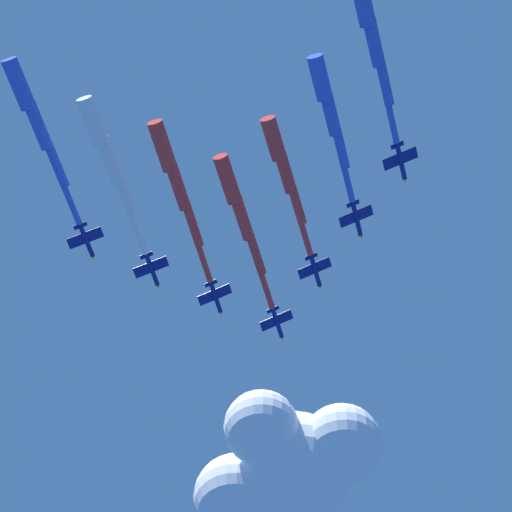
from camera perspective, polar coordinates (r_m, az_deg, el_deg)
name	(u,v)px	position (r m, az deg, el deg)	size (l,w,h in m)	color
jet_lead	(242,218)	(186.91, -0.99, 2.67)	(14.63, 50.71, 4.43)	navy
jet_port_inner	(178,187)	(184.39, -5.50, 4.82)	(15.71, 50.79, 4.52)	navy
jet_starboard_inner	(286,175)	(183.69, 2.10, 5.73)	(13.31, 44.96, 4.42)	navy
jet_port_mid	(110,162)	(184.39, -10.21, 6.51)	(14.87, 48.70, 4.42)	navy
jet_starboard_mid	(331,116)	(178.64, 5.26, 9.72)	(13.81, 44.33, 4.47)	navy
jet_port_outer	(38,127)	(185.67, -15.02, 8.74)	(15.08, 49.41, 4.41)	navy
jet_starboard_outer	(374,45)	(175.29, 8.27, 14.44)	(13.75, 46.55, 4.44)	navy
cloud_puff	(287,463)	(250.04, 2.19, -14.33)	(60.11, 46.05, 35.56)	white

